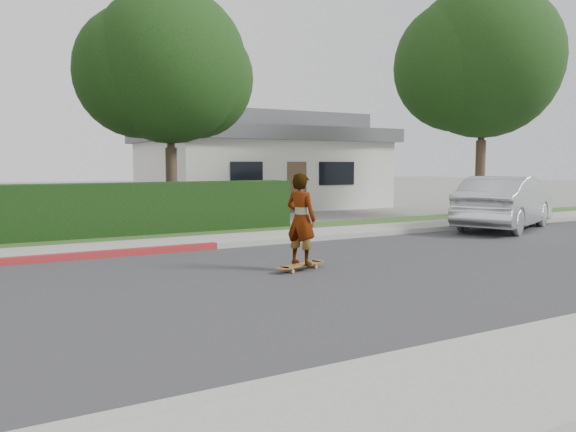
% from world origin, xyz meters
% --- Properties ---
extents(ground, '(120.00, 120.00, 0.00)m').
position_xyz_m(ground, '(0.00, 0.00, 0.00)').
color(ground, slate).
rests_on(ground, ground).
extents(road, '(60.00, 8.00, 0.01)m').
position_xyz_m(road, '(0.00, 0.00, 0.01)').
color(road, '#2D2D30').
rests_on(road, ground).
extents(curb_near, '(60.00, 0.20, 0.15)m').
position_xyz_m(curb_near, '(0.00, -4.10, 0.07)').
color(curb_near, '#9E9E99').
rests_on(curb_near, ground).
extents(sidewalk_near, '(60.00, 1.60, 0.12)m').
position_xyz_m(sidewalk_near, '(0.00, -5.00, 0.06)').
color(sidewalk_near, gray).
rests_on(sidewalk_near, ground).
extents(curb_far, '(60.00, 0.20, 0.15)m').
position_xyz_m(curb_far, '(0.00, 4.10, 0.07)').
color(curb_far, '#9E9E99').
rests_on(curb_far, ground).
extents(sidewalk_far, '(60.00, 1.60, 0.12)m').
position_xyz_m(sidewalk_far, '(0.00, 5.00, 0.06)').
color(sidewalk_far, gray).
rests_on(sidewalk_far, ground).
extents(planting_strip, '(60.00, 1.60, 0.10)m').
position_xyz_m(planting_strip, '(0.00, 6.60, 0.05)').
color(planting_strip, '#2D4C1E').
rests_on(planting_strip, ground).
extents(hedge, '(15.00, 1.00, 1.50)m').
position_xyz_m(hedge, '(-3.00, 7.20, 0.75)').
color(hedge, black).
rests_on(hedge, ground).
extents(tree_center, '(5.66, 4.84, 7.44)m').
position_xyz_m(tree_center, '(1.49, 9.19, 4.90)').
color(tree_center, '#33261C').
rests_on(tree_center, ground).
extents(tree_right, '(6.32, 5.60, 8.56)m').
position_xyz_m(tree_right, '(12.49, 6.69, 5.63)').
color(tree_right, '#33261C').
rests_on(tree_right, ground).
extents(house, '(10.60, 8.60, 4.30)m').
position_xyz_m(house, '(8.00, 16.00, 2.10)').
color(house, beige).
rests_on(house, ground).
extents(skateboard, '(1.25, 0.60, 0.11)m').
position_xyz_m(skateboard, '(1.39, 0.77, 0.11)').
color(skateboard, '#C97537').
rests_on(skateboard, ground).
extents(skateboarder, '(0.63, 0.74, 1.72)m').
position_xyz_m(skateboarder, '(1.39, 0.77, 0.99)').
color(skateboarder, white).
rests_on(skateboarder, skateboard).
extents(car_silver, '(5.26, 3.65, 1.64)m').
position_xyz_m(car_silver, '(10.29, 3.50, 0.82)').
color(car_silver, silver).
rests_on(car_silver, ground).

